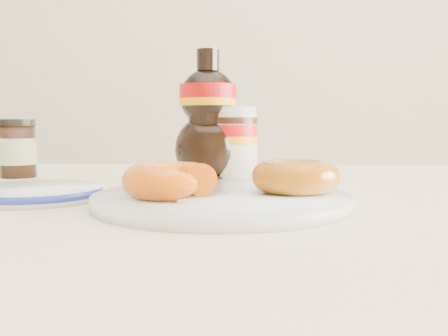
{
  "coord_description": "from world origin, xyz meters",
  "views": [
    {
      "loc": [
        0.11,
        -0.49,
        0.83
      ],
      "look_at": [
        0.08,
        0.07,
        0.79
      ],
      "focal_mm": 40.0,
      "sensor_mm": 36.0,
      "label": 1
    }
  ],
  "objects_px": {
    "blue_rim_saucer": "(36,192)",
    "donut_whole": "(296,176)",
    "syrup_bottle": "(208,116)",
    "donut_bitten": "(170,180)",
    "plate": "(222,199)",
    "dark_jar": "(17,149)",
    "dining_table": "(157,262)",
    "nutella_jar": "(231,141)"
  },
  "relations": [
    {
      "from": "donut_bitten",
      "to": "blue_rim_saucer",
      "type": "relative_size",
      "value": 0.64
    },
    {
      "from": "nutella_jar",
      "to": "dark_jar",
      "type": "distance_m",
      "value": 0.34
    },
    {
      "from": "nutella_jar",
      "to": "dark_jar",
      "type": "relative_size",
      "value": 1.19
    },
    {
      "from": "syrup_bottle",
      "to": "blue_rim_saucer",
      "type": "height_order",
      "value": "syrup_bottle"
    },
    {
      "from": "plate",
      "to": "donut_bitten",
      "type": "relative_size",
      "value": 2.82
    },
    {
      "from": "nutella_jar",
      "to": "syrup_bottle",
      "type": "height_order",
      "value": "syrup_bottle"
    },
    {
      "from": "blue_rim_saucer",
      "to": "donut_whole",
      "type": "bearing_deg",
      "value": -4.0
    },
    {
      "from": "nutella_jar",
      "to": "dark_jar",
      "type": "bearing_deg",
      "value": 174.06
    },
    {
      "from": "donut_whole",
      "to": "blue_rim_saucer",
      "type": "height_order",
      "value": "donut_whole"
    },
    {
      "from": "donut_whole",
      "to": "syrup_bottle",
      "type": "distance_m",
      "value": 0.24
    },
    {
      "from": "syrup_bottle",
      "to": "blue_rim_saucer",
      "type": "xyz_separation_m",
      "value": [
        -0.18,
        -0.19,
        -0.09
      ]
    },
    {
      "from": "plate",
      "to": "dark_jar",
      "type": "distance_m",
      "value": 0.43
    },
    {
      "from": "dining_table",
      "to": "donut_whole",
      "type": "bearing_deg",
      "value": -23.31
    },
    {
      "from": "dining_table",
      "to": "donut_bitten",
      "type": "xyz_separation_m",
      "value": [
        0.03,
        -0.11,
        0.11
      ]
    },
    {
      "from": "syrup_bottle",
      "to": "dining_table",
      "type": "bearing_deg",
      "value": -110.48
    },
    {
      "from": "blue_rim_saucer",
      "to": "syrup_bottle",
      "type": "bearing_deg",
      "value": 46.44
    },
    {
      "from": "donut_whole",
      "to": "blue_rim_saucer",
      "type": "relative_size",
      "value": 0.63
    },
    {
      "from": "donut_whole",
      "to": "dark_jar",
      "type": "distance_m",
      "value": 0.48
    },
    {
      "from": "donut_bitten",
      "to": "syrup_bottle",
      "type": "height_order",
      "value": "syrup_bottle"
    },
    {
      "from": "plate",
      "to": "donut_bitten",
      "type": "xyz_separation_m",
      "value": [
        -0.05,
        -0.02,
        0.02
      ]
    },
    {
      "from": "donut_bitten",
      "to": "nutella_jar",
      "type": "xyz_separation_m",
      "value": [
        0.05,
        0.26,
        0.03
      ]
    },
    {
      "from": "dining_table",
      "to": "blue_rim_saucer",
      "type": "distance_m",
      "value": 0.16
    },
    {
      "from": "syrup_bottle",
      "to": "donut_whole",
      "type": "bearing_deg",
      "value": -62.51
    },
    {
      "from": "plate",
      "to": "donut_whole",
      "type": "xyz_separation_m",
      "value": [
        0.08,
        0.02,
        0.02
      ]
    },
    {
      "from": "donut_bitten",
      "to": "dark_jar",
      "type": "xyz_separation_m",
      "value": [
        -0.29,
        0.29,
        0.02
      ]
    },
    {
      "from": "plate",
      "to": "nutella_jar",
      "type": "height_order",
      "value": "nutella_jar"
    },
    {
      "from": "plate",
      "to": "syrup_bottle",
      "type": "xyz_separation_m",
      "value": [
        -0.03,
        0.22,
        0.09
      ]
    },
    {
      "from": "dark_jar",
      "to": "blue_rim_saucer",
      "type": "xyz_separation_m",
      "value": [
        0.13,
        -0.23,
        -0.04
      ]
    },
    {
      "from": "syrup_bottle",
      "to": "blue_rim_saucer",
      "type": "bearing_deg",
      "value": -133.56
    },
    {
      "from": "donut_bitten",
      "to": "donut_whole",
      "type": "bearing_deg",
      "value": 8.81
    },
    {
      "from": "dining_table",
      "to": "blue_rim_saucer",
      "type": "relative_size",
      "value": 9.57
    },
    {
      "from": "dark_jar",
      "to": "dining_table",
      "type": "bearing_deg",
      "value": -35.64
    },
    {
      "from": "donut_bitten",
      "to": "blue_rim_saucer",
      "type": "distance_m",
      "value": 0.17
    },
    {
      "from": "blue_rim_saucer",
      "to": "dark_jar",
      "type": "bearing_deg",
      "value": 118.96
    },
    {
      "from": "syrup_bottle",
      "to": "plate",
      "type": "bearing_deg",
      "value": -82.05
    },
    {
      "from": "syrup_bottle",
      "to": "blue_rim_saucer",
      "type": "distance_m",
      "value": 0.27
    },
    {
      "from": "dark_jar",
      "to": "nutella_jar",
      "type": "bearing_deg",
      "value": -5.94
    },
    {
      "from": "donut_whole",
      "to": "blue_rim_saucer",
      "type": "distance_m",
      "value": 0.29
    },
    {
      "from": "syrup_bottle",
      "to": "dark_jar",
      "type": "relative_size",
      "value": 2.09
    },
    {
      "from": "donut_whole",
      "to": "blue_rim_saucer",
      "type": "xyz_separation_m",
      "value": [
        -0.29,
        0.02,
        -0.02
      ]
    },
    {
      "from": "dark_jar",
      "to": "blue_rim_saucer",
      "type": "distance_m",
      "value": 0.27
    },
    {
      "from": "plate",
      "to": "donut_whole",
      "type": "height_order",
      "value": "donut_whole"
    }
  ]
}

